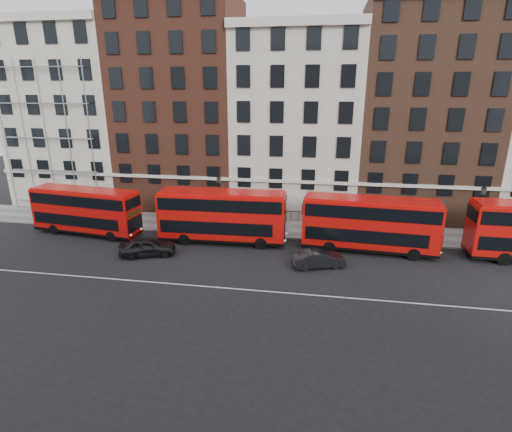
% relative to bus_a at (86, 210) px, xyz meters
% --- Properties ---
extents(ground, '(120.00, 120.00, 0.00)m').
position_rel_bus_a_xyz_m(ground, '(18.44, -6.28, -2.31)').
color(ground, black).
rests_on(ground, ground).
extents(pavement, '(80.00, 5.00, 0.15)m').
position_rel_bus_a_xyz_m(pavement, '(18.44, 4.22, -2.24)').
color(pavement, slate).
rests_on(pavement, ground).
extents(kerb, '(80.00, 0.30, 0.16)m').
position_rel_bus_a_xyz_m(kerb, '(18.44, 1.72, -2.23)').
color(kerb, gray).
rests_on(kerb, ground).
extents(road_centre_line, '(70.00, 0.12, 0.01)m').
position_rel_bus_a_xyz_m(road_centre_line, '(18.44, -8.28, -2.31)').
color(road_centre_line, white).
rests_on(road_centre_line, ground).
extents(building_terrace, '(64.00, 11.95, 22.00)m').
position_rel_bus_a_xyz_m(building_terrace, '(18.14, 11.60, 7.93)').
color(building_terrace, '#B4AE9B').
rests_on(building_terrace, ground).
extents(bus_a, '(10.49, 3.82, 4.31)m').
position_rel_bus_a_xyz_m(bus_a, '(0.00, 0.00, 0.00)').
color(bus_a, red).
rests_on(bus_a, ground).
extents(bus_b, '(11.12, 2.96, 4.64)m').
position_rel_bus_a_xyz_m(bus_b, '(12.91, -0.01, 0.18)').
color(bus_b, red).
rests_on(bus_b, ground).
extents(bus_c, '(11.04, 3.39, 4.57)m').
position_rel_bus_a_xyz_m(bus_c, '(25.37, -0.00, 0.14)').
color(bus_c, red).
rests_on(bus_c, ground).
extents(car_rear, '(4.81, 3.12, 1.52)m').
position_rel_bus_a_xyz_m(car_rear, '(7.61, -3.86, -1.55)').
color(car_rear, black).
rests_on(car_rear, ground).
extents(car_front, '(4.28, 2.60, 1.33)m').
position_rel_bus_a_xyz_m(car_front, '(21.39, -3.82, -1.65)').
color(car_front, black).
rests_on(car_front, ground).
extents(lamp_post_left, '(0.44, 0.44, 5.33)m').
position_rel_bus_a_xyz_m(lamp_post_left, '(11.98, 2.84, 0.77)').
color(lamp_post_left, black).
rests_on(lamp_post_left, pavement).
extents(lamp_post_right, '(0.44, 0.44, 5.33)m').
position_rel_bus_a_xyz_m(lamp_post_right, '(34.46, 2.20, 0.77)').
color(lamp_post_right, black).
rests_on(lamp_post_right, pavement).
extents(iron_railings, '(6.60, 0.06, 1.00)m').
position_rel_bus_a_xyz_m(iron_railings, '(18.44, 6.42, -1.66)').
color(iron_railings, black).
rests_on(iron_railings, pavement).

